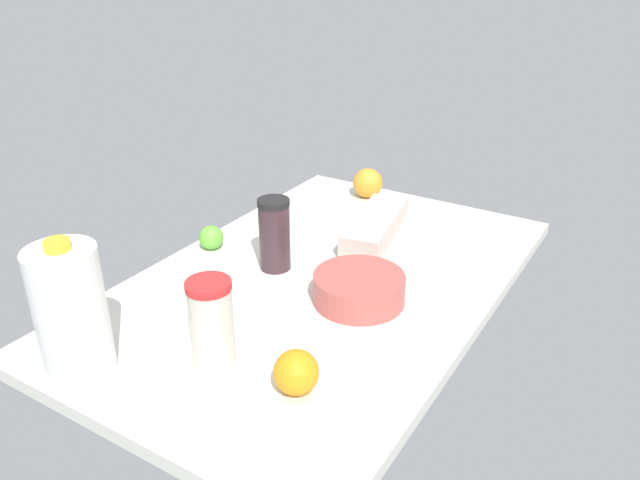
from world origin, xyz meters
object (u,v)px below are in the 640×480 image
object	(u,v)px
milk_jug	(71,313)
orange_beside_bowl	(368,183)
lime_near_front	(211,237)
egg_carton	(375,227)
mixing_bowl	(359,289)
orange_loose	(296,372)
tumbler_cup	(210,323)
shaker_bottle	(274,234)

from	to	relation	value
milk_jug	orange_beside_bowl	xyz separation A→B (cm)	(103.64, -4.40, -8.02)
lime_near_front	milk_jug	bearing A→B (deg)	-165.95
orange_beside_bowl	lime_near_front	distance (cm)	55.29
egg_carton	lime_near_front	world-z (taller)	lime_near_front
mixing_bowl	lime_near_front	xyz separation A→B (cm)	(3.10, 44.32, -0.10)
lime_near_front	orange_loose	bearing A→B (deg)	-125.50
milk_jug	egg_carton	xyz separation A→B (cm)	(79.06, -19.62, -9.49)
milk_jug	tumbler_cup	xyz separation A→B (cm)	(14.76, -18.71, -3.86)
mixing_bowl	tumbler_cup	world-z (taller)	tumbler_cup
tumbler_cup	lime_near_front	xyz separation A→B (cm)	(36.35, 31.50, -5.54)
lime_near_front	tumbler_cup	bearing A→B (deg)	-139.09
mixing_bowl	orange_beside_bowl	world-z (taller)	orange_beside_bowl
milk_jug	mixing_bowl	size ratio (longest dim) A/B	1.33
shaker_bottle	orange_beside_bowl	size ratio (longest dim) A/B	1.97
shaker_bottle	lime_near_front	xyz separation A→B (cm)	(-0.12, 19.84, -5.75)
egg_carton	milk_jug	bearing A→B (deg)	155.14
milk_jug	egg_carton	distance (cm)	82.01
egg_carton	tumbler_cup	distance (cm)	64.56
egg_carton	orange_loose	distance (cm)	65.44
tumbler_cup	shaker_bottle	distance (cm)	38.29
mixing_bowl	shaker_bottle	xyz separation A→B (cm)	(3.22, 24.48, 5.65)
mixing_bowl	lime_near_front	world-z (taller)	mixing_bowl
mixing_bowl	orange_loose	size ratio (longest dim) A/B	2.48
mixing_bowl	lime_near_front	distance (cm)	44.43
tumbler_cup	lime_near_front	bearing A→B (deg)	40.91
shaker_bottle	orange_beside_bowl	world-z (taller)	shaker_bottle
mixing_bowl	lime_near_front	size ratio (longest dim) A/B	3.21
milk_jug	orange_loose	world-z (taller)	milk_jug
milk_jug	orange_loose	distance (cm)	40.80
egg_carton	shaker_bottle	bearing A→B (deg)	144.76
mixing_bowl	egg_carton	distance (cm)	33.26
egg_carton	shaker_bottle	distance (cm)	31.09
orange_beside_bowl	orange_loose	xyz separation A→B (cm)	(-87.77, -32.21, -0.47)
lime_near_front	orange_loose	world-z (taller)	orange_loose
orange_beside_bowl	lime_near_front	size ratio (longest dim) A/B	1.44
milk_jug	orange_beside_bowl	distance (cm)	104.05
shaker_bottle	tumbler_cup	bearing A→B (deg)	-162.28
lime_near_front	orange_loose	distance (cm)	60.69
tumbler_cup	orange_beside_bowl	size ratio (longest dim) A/B	1.92
tumbler_cup	shaker_bottle	bearing A→B (deg)	17.72
shaker_bottle	milk_jug	bearing A→B (deg)	172.16
egg_carton	lime_near_front	size ratio (longest dim) A/B	5.00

